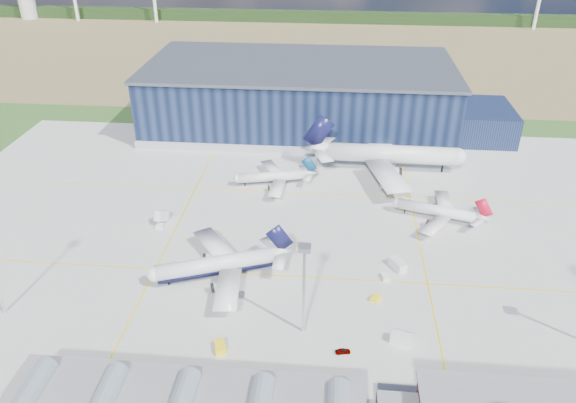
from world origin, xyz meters
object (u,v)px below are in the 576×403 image
object	(u,v)px
gse_tug_b	(375,298)
gse_cart_b	(392,164)
airstair	(162,219)
hangar	(306,98)
gse_tug_a	(220,347)
gse_van_a	(187,266)
airliner_red	(437,205)
airliner_widebody	(392,145)
car_a	(343,351)
light_mast_center	(304,276)
gse_van_b	(398,264)
airliner_navy	(215,257)
gse_van_c	(402,339)
gse_tug_c	(402,205)
car_b	(395,399)
gse_cart_a	(386,277)
airliner_regional	(272,172)

from	to	relation	value
gse_tug_b	gse_cart_b	bearing A→B (deg)	114.85
airstair	hangar	bearing A→B (deg)	81.46
gse_tug_a	gse_van_a	size ratio (longest dim) A/B	0.73
airliner_red	airliner_widebody	size ratio (longest dim) A/B	0.51
gse_van_a	car_a	world-z (taller)	gse_van_a
light_mast_center	airliner_red	world-z (taller)	light_mast_center
gse_tug_b	gse_van_b	world-z (taller)	gse_van_b
gse_tug_a	gse_tug_b	world-z (taller)	gse_tug_a
hangar	gse_tug_a	distance (m)	133.11
airliner_red	airliner_navy	bearing A→B (deg)	47.16
airstair	light_mast_center	bearing A→B (deg)	-27.64
hangar	airstair	world-z (taller)	hangar
gse_tug_a	gse_van_b	bearing A→B (deg)	21.88
light_mast_center	gse_van_c	xyz separation A→B (m)	(21.64, -1.73, -14.28)
gse_van_b	gse_van_c	size ratio (longest dim) A/B	1.09
gse_tug_c	gse_tug_a	bearing A→B (deg)	-122.34
airliner_red	hangar	bearing A→B (deg)	-41.77
airliner_red	airliner_widebody	bearing A→B (deg)	-53.51
gse_tug_b	airstair	bearing A→B (deg)	-174.45
gse_van_b	car_a	size ratio (longest dim) A/B	1.59
hangar	airliner_red	size ratio (longest dim) A/B	4.89
light_mast_center	car_b	distance (m)	30.08
gse_tug_c	gse_van_b	bearing A→B (deg)	-95.41
gse_van_a	gse_tug_c	distance (m)	69.87
gse_van_a	gse_van_c	size ratio (longest dim) A/B	1.05
gse_van_c	airstair	xyz separation A→B (m)	(-66.30, 44.24, 0.41)
airliner_navy	airliner_red	size ratio (longest dim) A/B	1.29
gse_cart_a	car_b	size ratio (longest dim) A/B	0.78
gse_van_b	gse_van_c	distance (m)	27.85
airliner_widebody	car_b	size ratio (longest dim) A/B	16.71
airliner_widebody	airliner_regional	world-z (taller)	airliner_widebody
gse_cart_b	car_a	world-z (taller)	gse_cart_b
airliner_navy	gse_van_b	distance (m)	47.32
hangar	gse_tug_a	world-z (taller)	hangar
gse_van_b	gse_tug_c	distance (m)	32.75
gse_cart_b	gse_van_c	bearing A→B (deg)	-162.97
gse_van_b	car_b	bearing A→B (deg)	-125.19
gse_tug_a	gse_van_c	distance (m)	39.43
gse_tug_b	car_b	xyz separation A→B (m)	(2.35, -30.42, -0.01)
airliner_regional	gse_van_c	world-z (taller)	airliner_regional
gse_cart_a	gse_cart_b	xyz separation A→B (m)	(6.17, 67.07, 0.03)
hangar	light_mast_center	size ratio (longest dim) A/B	6.30
light_mast_center	airliner_red	bearing A→B (deg)	55.17
gse_van_a	car_b	size ratio (longest dim) A/B	1.45
hangar	gse_van_c	size ratio (longest dim) A/B	30.23
airstair	airliner_red	bearing A→B (deg)	22.64
airliner_navy	airliner_regional	bearing A→B (deg)	-119.82
car_b	light_mast_center	bearing A→B (deg)	64.38
airliner_red	airliner_regional	distance (m)	54.47
hangar	gse_tug_c	distance (m)	75.25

